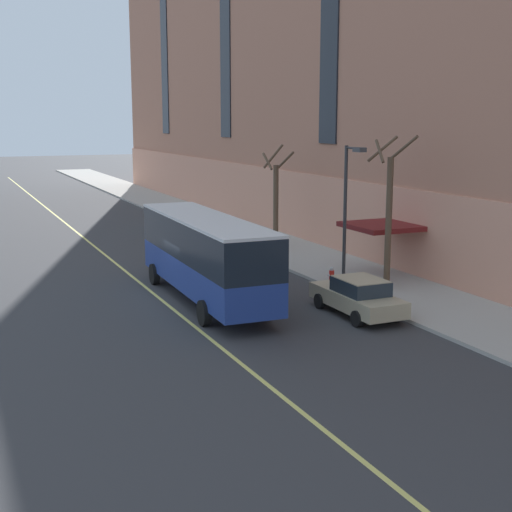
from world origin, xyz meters
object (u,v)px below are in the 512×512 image
at_px(city_bus, 205,253).
at_px(parked_car_champagne_0, 358,296).
at_px(parked_car_green_2, 172,218).
at_px(street_tree_far_uptown, 276,198).
at_px(fire_hydrant, 332,275).
at_px(street_tree_mid_block, 389,212).
at_px(street_lamp, 348,201).

bearing_deg(city_bus, parked_car_champagne_0, -43.50).
height_order(parked_car_green_2, street_tree_far_uptown, street_tree_far_uptown).
xyz_separation_m(city_bus, street_tree_far_uptown, (8.39, 10.56, 0.96)).
relative_size(city_bus, street_tree_far_uptown, 1.91).
bearing_deg(fire_hydrant, city_bus, -175.55).
bearing_deg(street_tree_mid_block, parked_car_champagne_0, -137.79).
xyz_separation_m(city_bus, fire_hydrant, (6.57, 0.51, -1.64)).
bearing_deg(parked_car_champagne_0, street_lamp, 65.16).
relative_size(parked_car_green_2, street_tree_far_uptown, 0.74).
distance_m(city_bus, street_lamp, 7.00).
relative_size(parked_car_green_2, street_lamp, 0.70).
xyz_separation_m(street_tree_mid_block, street_tree_far_uptown, (-0.00, 11.94, -0.54)).
relative_size(street_tree_mid_block, street_lamp, 1.07).
distance_m(street_tree_mid_block, street_tree_far_uptown, 11.95).
bearing_deg(city_bus, fire_hydrant, 4.45).
bearing_deg(city_bus, street_lamp, -5.63).
xyz_separation_m(parked_car_green_2, street_lamp, (1.83, -21.10, 3.37)).
bearing_deg(city_bus, street_tree_far_uptown, 51.53).
bearing_deg(parked_car_champagne_0, fire_hydrant, 71.36).
bearing_deg(street_lamp, fire_hydrant, 94.89).
relative_size(parked_car_green_2, fire_hydrant, 6.28).
height_order(street_tree_mid_block, street_tree_far_uptown, street_tree_mid_block).
height_order(parked_car_champagne_0, street_lamp, street_lamp).
bearing_deg(parked_car_green_2, street_tree_far_uptown, -70.26).
bearing_deg(street_tree_far_uptown, city_bus, -128.47).
bearing_deg(fire_hydrant, street_lamp, -85.11).
xyz_separation_m(parked_car_champagne_0, street_lamp, (1.82, 3.94, 3.37)).
height_order(parked_car_green_2, fire_hydrant, parked_car_green_2).
relative_size(city_bus, street_tree_mid_block, 1.69).
xyz_separation_m(city_bus, parked_car_champagne_0, (4.84, -4.60, -1.35)).
distance_m(parked_car_champagne_0, parked_car_green_2, 25.04).
relative_size(street_lamp, fire_hydrant, 9.00).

